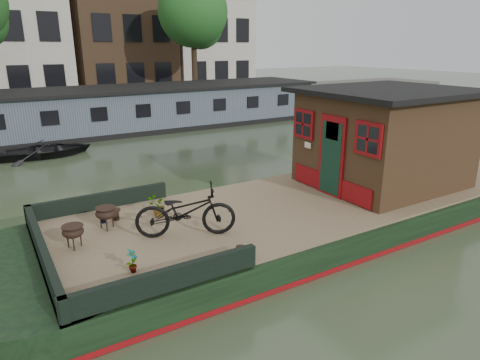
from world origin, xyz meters
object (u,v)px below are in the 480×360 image
potted_plant_a (132,261)px  brazier_rear (106,218)px  bicycle (186,211)px  cabin (385,136)px  brazier_front (74,237)px  dinghy (44,147)px

potted_plant_a → brazier_rear: 1.91m
bicycle → brazier_rear: (-1.19, 1.09, -0.26)m
cabin → potted_plant_a: 7.12m
brazier_rear → potted_plant_a: bearing=-93.1°
brazier_front → potted_plant_a: bearing=-66.1°
brazier_front → dinghy: size_ratio=0.12×
potted_plant_a → brazier_front: brazier_front is taller
potted_plant_a → brazier_front: (-0.61, 1.38, 0.01)m
potted_plant_a → dinghy: (0.22, 11.55, -0.49)m
cabin → bicycle: 5.72m
potted_plant_a → brazier_front: bearing=113.9°
cabin → dinghy: cabin is taller
dinghy → potted_plant_a: bearing=-178.8°
cabin → dinghy: (-6.73, 10.39, -1.52)m
bicycle → potted_plant_a: bearing=145.7°
brazier_rear → bicycle: bearing=-42.4°
cabin → bicycle: (-5.66, -0.33, -0.74)m
cabin → potted_plant_a: cabin is taller
bicycle → dinghy: size_ratio=0.54×
cabin → brazier_front: (-7.56, 0.22, -1.01)m
potted_plant_a → brazier_rear: brazier_rear is taller
brazier_rear → dinghy: 9.65m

